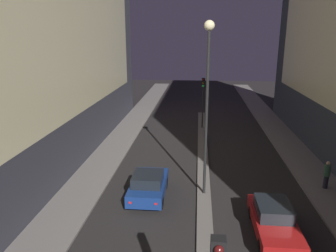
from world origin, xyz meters
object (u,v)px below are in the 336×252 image
car_left_lane (148,185)px  pedestrian_on_right_sidewalk (327,174)px  street_lamp (208,81)px  car_right_lane (274,220)px  traffic_light_mid (203,92)px

car_left_lane → pedestrian_on_right_sidewalk: size_ratio=2.33×
street_lamp → pedestrian_on_right_sidewalk: 9.36m
car_right_lane → pedestrian_on_right_sidewalk: bearing=50.2°
traffic_light_mid → car_left_lane: bearing=-102.2°
car_right_lane → car_left_lane: bearing=154.8°
street_lamp → pedestrian_on_right_sidewalk: size_ratio=5.62×
car_right_lane → pedestrian_on_right_sidewalk: size_ratio=2.62×
car_left_lane → pedestrian_on_right_sidewalk: bearing=10.6°
traffic_light_mid → street_lamp: 14.35m
street_lamp → car_left_lane: bearing=-168.6°
street_lamp → pedestrian_on_right_sidewalk: street_lamp is taller
street_lamp → car_left_lane: (-3.19, -0.64, -5.91)m
car_left_lane → pedestrian_on_right_sidewalk: 10.70m
street_lamp → traffic_light_mid: bearing=90.0°
car_left_lane → pedestrian_on_right_sidewalk: pedestrian_on_right_sidewalk is taller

